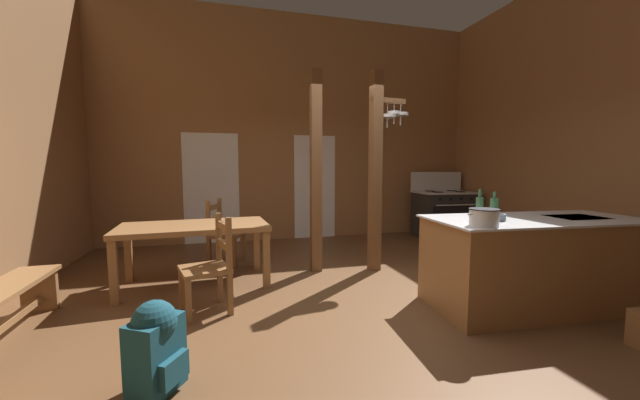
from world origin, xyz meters
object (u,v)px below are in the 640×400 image
object	(u,v)px
backpack	(156,344)
stockpot_on_counter	(484,217)
kitchen_island	(535,262)
mixing_bowl_on_counter	(495,217)
ladderback_chair_by_post	(210,266)
bottle_tall_on_counter	(479,208)
stove_range	(444,213)
ladderback_chair_near_window	(223,233)
bottle_short_on_counter	(494,207)
dining_table	(195,232)

from	to	relation	value
backpack	stockpot_on_counter	world-z (taller)	stockpot_on_counter
kitchen_island	mixing_bowl_on_counter	world-z (taller)	mixing_bowl_on_counter
ladderback_chair_by_post	backpack	xyz separation A→B (m)	(-0.28, -1.22, -0.14)
stockpot_on_counter	bottle_tall_on_counter	xyz separation A→B (m)	(0.16, 0.25, 0.04)
stove_range	bottle_tall_on_counter	xyz separation A→B (m)	(-1.95, -3.34, 0.55)
ladderback_chair_near_window	bottle_short_on_counter	bearing A→B (deg)	-40.76
ladderback_chair_near_window	stockpot_on_counter	distance (m)	3.56
stockpot_on_counter	bottle_tall_on_counter	size ratio (longest dim) A/B	1.06
stove_range	ladderback_chair_near_window	xyz separation A→B (m)	(-4.33, -0.86, -0.03)
dining_table	backpack	world-z (taller)	dining_table
mixing_bowl_on_counter	bottle_short_on_counter	distance (m)	0.22
ladderback_chair_near_window	stockpot_on_counter	size ratio (longest dim) A/B	2.95
kitchen_island	stove_range	size ratio (longest dim) A/B	1.69
ladderback_chair_near_window	ladderback_chair_by_post	bearing A→B (deg)	-93.64
kitchen_island	mixing_bowl_on_counter	size ratio (longest dim) A/B	12.08
ladderback_chair_by_post	bottle_short_on_counter	distance (m)	2.91
stove_range	bottle_tall_on_counter	distance (m)	3.91
bottle_short_on_counter	ladderback_chair_near_window	bearing A→B (deg)	139.24
ladderback_chair_by_post	backpack	size ratio (longest dim) A/B	1.59
ladderback_chair_near_window	backpack	distance (m)	2.98
bottle_short_on_counter	backpack	bearing A→B (deg)	-168.28
stockpot_on_counter	backpack	bearing A→B (deg)	-175.01
dining_table	bottle_short_on_counter	world-z (taller)	bottle_short_on_counter
ladderback_chair_by_post	stockpot_on_counter	xyz separation A→B (m)	(2.33, -0.99, 0.54)
stove_range	dining_table	distance (m)	4.97
stove_range	bottle_short_on_counter	distance (m)	3.62
dining_table	mixing_bowl_on_counter	bearing A→B (deg)	-29.08
ladderback_chair_near_window	ladderback_chair_by_post	xyz separation A→B (m)	(-0.11, -1.74, 0.00)
ladderback_chair_near_window	bottle_short_on_counter	distance (m)	3.59
bottle_tall_on_counter	ladderback_chair_by_post	bearing A→B (deg)	163.55
ladderback_chair_by_post	dining_table	bearing A→B (deg)	103.67
kitchen_island	stockpot_on_counter	distance (m)	1.05
stove_range	mixing_bowl_on_counter	distance (m)	3.81
backpack	kitchen_island	bearing A→B (deg)	7.99
bottle_tall_on_counter	backpack	bearing A→B (deg)	-170.17
mixing_bowl_on_counter	ladderback_chair_by_post	bearing A→B (deg)	164.48
backpack	bottle_tall_on_counter	size ratio (longest dim) A/B	1.95
kitchen_island	ladderback_chair_by_post	bearing A→B (deg)	167.16
kitchen_island	backpack	bearing A→B (deg)	-172.01
backpack	stockpot_on_counter	bearing A→B (deg)	4.99
mixing_bowl_on_counter	bottle_tall_on_counter	world-z (taller)	bottle_tall_on_counter
ladderback_chair_near_window	mixing_bowl_on_counter	distance (m)	3.60
dining_table	ladderback_chair_by_post	xyz separation A→B (m)	(0.21, -0.86, -0.20)
ladderback_chair_by_post	stockpot_on_counter	world-z (taller)	stockpot_on_counter
dining_table	bottle_tall_on_counter	bearing A→B (deg)	-30.58
ladderback_chair_near_window	stove_range	bearing A→B (deg)	11.25
kitchen_island	bottle_tall_on_counter	size ratio (longest dim) A/B	7.29
backpack	stove_range	bearing A→B (deg)	38.95
dining_table	ladderback_chair_near_window	distance (m)	0.96
kitchen_island	ladderback_chair_by_post	size ratio (longest dim) A/B	2.34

